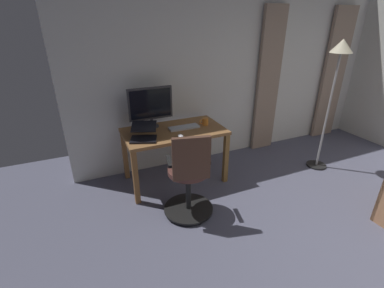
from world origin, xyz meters
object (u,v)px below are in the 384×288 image
computer_monitor (151,105)px  mug_coffee (205,122)px  desk (174,137)px  office_chair (189,179)px  computer_mouse (181,136)px  floor_lamp (337,69)px  laptop (144,134)px  computer_keyboard (184,127)px

computer_monitor → mug_coffee: (-0.66, 0.22, -0.25)m
desk → office_chair: (0.12, 0.76, -0.15)m
computer_mouse → floor_lamp: 2.20m
desk → floor_lamp: floor_lamp is taller
computer_mouse → floor_lamp: (-2.07, 0.25, 0.68)m
laptop → floor_lamp: bearing=-168.4°
desk → computer_keyboard: bearing=-177.3°
computer_keyboard → desk: bearing=2.7°
computer_monitor → floor_lamp: floor_lamp is taller
computer_monitor → laptop: (0.20, 0.34, -0.24)m
computer_monitor → laptop: computer_monitor is taller
mug_coffee → computer_keyboard: bearing=0.2°
mug_coffee → floor_lamp: floor_lamp is taller
computer_monitor → computer_mouse: bearing=113.3°
computer_keyboard → mug_coffee: (-0.30, -0.00, 0.03)m
office_chair → computer_mouse: (-0.11, -0.51, 0.27)m
office_chair → floor_lamp: floor_lamp is taller
laptop → computer_mouse: (-0.41, 0.14, -0.04)m
computer_monitor → office_chair: bearing=95.9°
office_chair → laptop: (0.30, -0.65, 0.31)m
computer_monitor → floor_lamp: 2.43m
desk → laptop: size_ratio=3.07×
computer_keyboard → mug_coffee: size_ratio=3.13×
floor_lamp → office_chair: bearing=6.8°
computer_keyboard → computer_mouse: bearing=60.2°
laptop → mug_coffee: 0.87m
computer_monitor → computer_keyboard: bearing=147.9°
desk → floor_lamp: 2.27m
computer_monitor → mug_coffee: bearing=161.2°
office_chair → laptop: 0.78m
computer_mouse → office_chair: bearing=78.0°
computer_monitor → computer_keyboard: (-0.36, 0.23, -0.28)m
laptop → office_chair: bearing=135.2°
computer_monitor → floor_lamp: bearing=162.2°
mug_coffee → laptop: bearing=7.9°
computer_monitor → computer_keyboard: computer_monitor is taller
computer_keyboard → laptop: bearing=12.0°
computer_keyboard → computer_mouse: computer_mouse is taller
computer_monitor → computer_mouse: size_ratio=5.69×
laptop → computer_mouse: laptop is taller
computer_monitor → mug_coffee: 0.74m
computer_monitor → computer_mouse: computer_monitor is taller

